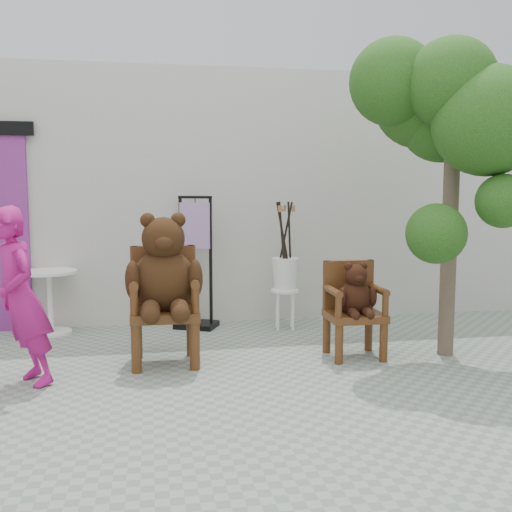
% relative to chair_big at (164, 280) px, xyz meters
% --- Properties ---
extents(ground_plane, '(60.00, 60.00, 0.00)m').
position_rel_chair_big_xyz_m(ground_plane, '(0.95, -0.98, -0.77)').
color(ground_plane, gray).
rests_on(ground_plane, ground).
extents(back_wall, '(9.00, 1.00, 3.00)m').
position_rel_chair_big_xyz_m(back_wall, '(0.95, 2.12, 0.73)').
color(back_wall, beige).
rests_on(back_wall, ground).
extents(chair_big, '(0.69, 0.73, 1.39)m').
position_rel_chair_big_xyz_m(chair_big, '(0.00, 0.00, 0.00)').
color(chair_big, '#43230E').
rests_on(chair_big, ground).
extents(chair_small, '(0.52, 0.49, 0.91)m').
position_rel_chair_big_xyz_m(chair_small, '(1.78, -0.07, -0.23)').
color(chair_small, '#43230E').
rests_on(chair_small, ground).
extents(person, '(0.58, 0.64, 1.46)m').
position_rel_chair_big_xyz_m(person, '(-1.15, -0.43, -0.04)').
color(person, '#AF1570').
rests_on(person, ground).
extents(cafe_table, '(0.60, 0.60, 0.70)m').
position_rel_chair_big_xyz_m(cafe_table, '(-1.21, 1.36, -0.33)').
color(cafe_table, white).
rests_on(cafe_table, ground).
extents(display_stand, '(0.55, 0.50, 1.51)m').
position_rel_chair_big_xyz_m(display_stand, '(0.39, 1.37, -0.19)').
color(display_stand, black).
rests_on(display_stand, ground).
extents(stool_bucket, '(0.32, 0.32, 1.45)m').
position_rel_chair_big_xyz_m(stool_bucket, '(1.38, 1.14, -0.13)').
color(stool_bucket, white).
rests_on(stool_bucket, ground).
extents(tree, '(1.83, 1.65, 3.00)m').
position_rel_chair_big_xyz_m(tree, '(2.66, -0.21, 1.50)').
color(tree, '#483A2B').
rests_on(tree, ground).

